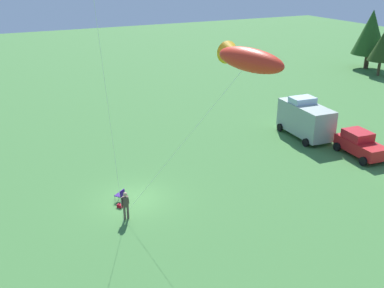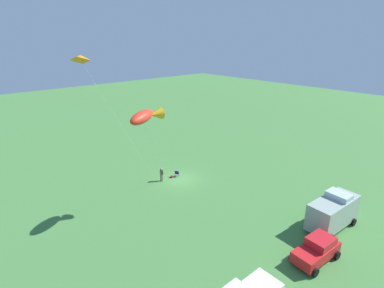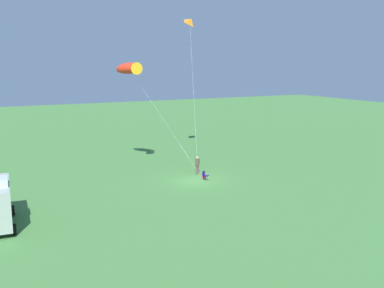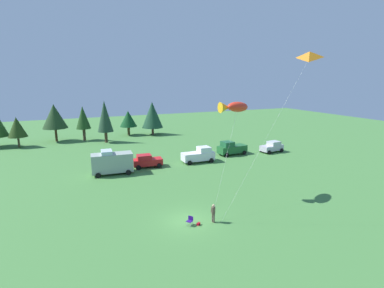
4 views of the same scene
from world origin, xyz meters
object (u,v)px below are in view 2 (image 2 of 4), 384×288
Objects in this scene: folding_chair at (177,173)px; backpack_on_grass at (171,177)px; person_kite_flyer at (161,173)px; van_motorhome_grey at (333,211)px; car_red_sedan at (317,250)px; kite_delta_orange at (81,58)px; kite_large_fish at (146,116)px.

backpack_on_grass is at bearing 119.91° from folding_chair.
van_motorhome_grey is (-6.10, 17.96, 0.62)m from person_kite_flyer.
person_kite_flyer is 19.17m from car_red_sedan.
folding_chair reaches higher than backpack_on_grass.
backpack_on_grass is 16.98m from kite_delta_orange.
person_kite_flyer is at bearing 133.51° from folding_chair.
folding_chair is at bearing 157.16° from backpack_on_grass.
van_motorhome_grey is at bearing 129.33° from kite_large_fish.
van_motorhome_grey is at bearing -114.56° from folding_chair.
van_motorhome_grey is 5.32m from car_red_sedan.
van_motorhome_grey is 0.37× the size of kite_delta_orange.
kite_large_fish is at bearing 174.74° from folding_chair.
folding_chair is 17.07m from kite_delta_orange.
backpack_on_grass is 19.11m from car_red_sedan.
van_motorhome_grey is 27.81m from kite_delta_orange.
kite_delta_orange reaches higher than person_kite_flyer.
kite_large_fish reaches higher than car_red_sedan.
folding_chair is (-2.14, 0.35, -0.53)m from person_kite_flyer.
kite_delta_orange is (6.94, -2.92, 13.55)m from person_kite_flyer.
folding_chair is 18.84m from car_red_sedan.
folding_chair is 18.09m from van_motorhome_grey.
car_red_sedan is (0.48, 19.09, 0.84)m from backpack_on_grass.
van_motorhome_grey is (-3.96, 17.61, 1.16)m from folding_chair.
folding_chair is at bearing -21.06° from person_kite_flyer.
kite_delta_orange is at bearing -74.20° from kite_large_fish.
folding_chair is 0.84m from backpack_on_grass.
kite_delta_orange is at bearing 122.93° from folding_chair.
folding_chair is at bearing 160.17° from kite_delta_orange.
kite_delta_orange is (9.07, -3.27, 14.09)m from folding_chair.
car_red_sedan is at bearing 88.55° from backpack_on_grass.
kite_large_fish is 9.20m from kite_delta_orange.
van_motorhome_grey reaches higher than person_kite_flyer.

